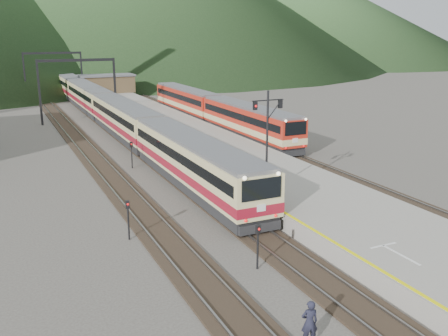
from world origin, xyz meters
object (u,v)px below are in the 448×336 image
main_train (105,107)px  signal_mast (267,132)px  second_train (213,111)px  worker (309,322)px

main_train → signal_mast: bearing=-85.9°
signal_mast → second_train: bearing=72.8°
second_train → worker: 44.61m
second_train → worker: size_ratio=20.84×
main_train → signal_mast: (2.66, -36.71, 3.02)m
main_train → signal_mast: 36.93m
main_train → second_train: main_train is taller
second_train → signal_mast: size_ratio=5.48×
worker → main_train: bearing=-78.8°
signal_mast → worker: signal_mast is taller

